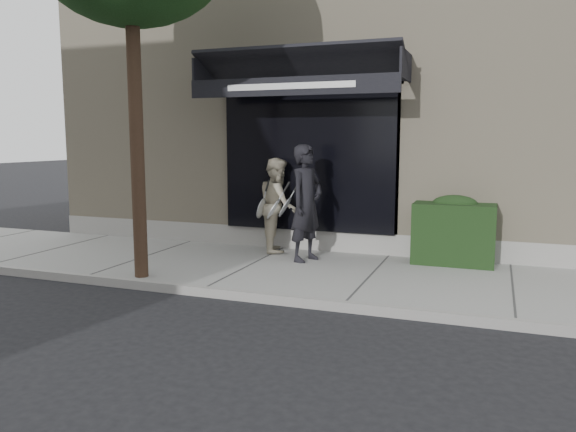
% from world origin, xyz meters
% --- Properties ---
extents(ground, '(80.00, 80.00, 0.00)m').
position_xyz_m(ground, '(0.00, 0.00, 0.00)').
color(ground, black).
rests_on(ground, ground).
extents(sidewalk, '(20.00, 3.00, 0.12)m').
position_xyz_m(sidewalk, '(0.00, 0.00, 0.06)').
color(sidewalk, gray).
rests_on(sidewalk, ground).
extents(curb, '(20.00, 0.10, 0.14)m').
position_xyz_m(curb, '(0.00, -1.55, 0.07)').
color(curb, gray).
rests_on(curb, ground).
extents(building_facade, '(14.30, 8.04, 5.64)m').
position_xyz_m(building_facade, '(-0.01, 4.96, 2.74)').
color(building_facade, '#BEAF91').
rests_on(building_facade, ground).
extents(hedge, '(1.30, 0.70, 1.14)m').
position_xyz_m(hedge, '(1.10, 1.25, 0.66)').
color(hedge, black).
rests_on(hedge, sidewalk).
extents(pedestrian_front, '(0.88, 0.99, 1.95)m').
position_xyz_m(pedestrian_front, '(-1.25, 0.61, 1.10)').
color(pedestrian_front, black).
rests_on(pedestrian_front, sidewalk).
extents(pedestrian_back, '(0.93, 1.02, 1.71)m').
position_xyz_m(pedestrian_back, '(-1.99, 1.20, 0.97)').
color(pedestrian_back, '#B3A88F').
rests_on(pedestrian_back, sidewalk).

